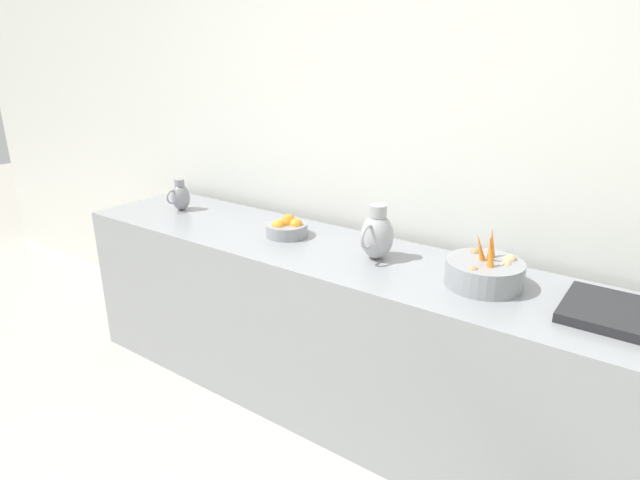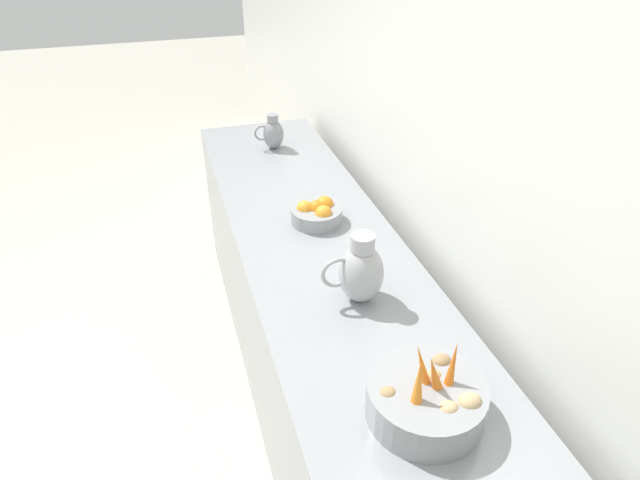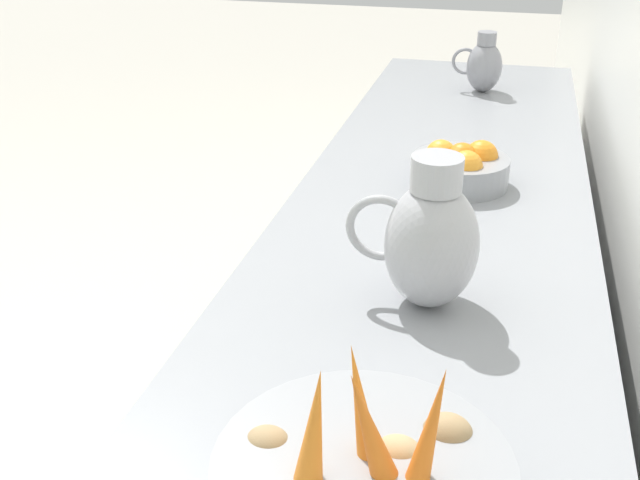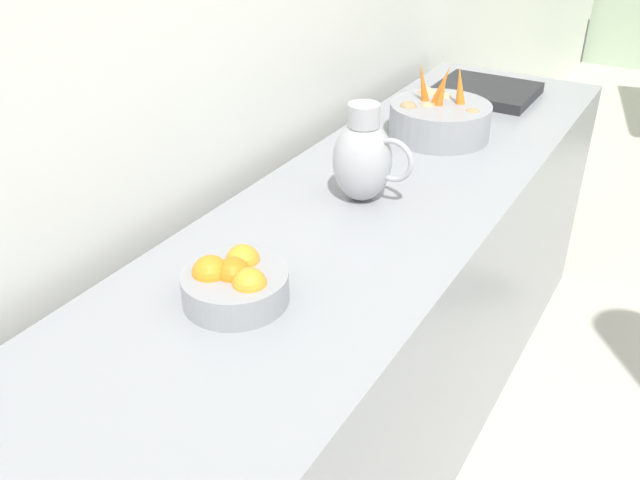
{
  "view_description": "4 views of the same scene",
  "coord_description": "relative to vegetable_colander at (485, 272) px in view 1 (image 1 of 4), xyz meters",
  "views": [
    {
      "loc": [
        0.45,
        1.23,
        1.77
      ],
      "look_at": [
        -1.44,
        -0.12,
        0.93
      ],
      "focal_mm": 29.95,
      "sensor_mm": 36.0,
      "label": 1
    },
    {
      "loc": [
        -1.0,
        1.46,
        2.03
      ],
      "look_at": [
        -1.44,
        0.02,
        1.06
      ],
      "focal_mm": 30.52,
      "sensor_mm": 36.0,
      "label": 2
    },
    {
      "loc": [
        -1.65,
        1.2,
        1.5
      ],
      "look_at": [
        -1.37,
        0.11,
        0.95
      ],
      "focal_mm": 42.68,
      "sensor_mm": 36.0,
      "label": 3
    },
    {
      "loc": [
        -0.83,
        -1.3,
        1.66
      ],
      "look_at": [
        -1.48,
        -0.21,
        0.92
      ],
      "focal_mm": 38.57,
      "sensor_mm": 36.0,
      "label": 4
    }
  ],
  "objects": [
    {
      "name": "metal_pitcher_short",
      "position": [
        -0.01,
        -1.84,
        0.03
      ],
      "size": [
        0.16,
        0.11,
        0.19
      ],
      "color": "gray",
      "rests_on": "prep_counter"
    },
    {
      "name": "orange_bowl",
      "position": [
        -0.01,
        -1.03,
        -0.02
      ],
      "size": [
        0.21,
        0.21,
        0.1
      ],
      "color": "gray",
      "rests_on": "prep_counter"
    },
    {
      "name": "metal_pitcher_tall",
      "position": [
        -0.0,
        -0.5,
        0.06
      ],
      "size": [
        0.21,
        0.15,
        0.25
      ],
      "color": "#A3A3A8",
      "rests_on": "prep_counter"
    },
    {
      "name": "vegetable_colander",
      "position": [
        0.0,
        0.0,
        0.0
      ],
      "size": [
        0.31,
        0.31,
        0.23
      ],
      "color": "gray",
      "rests_on": "prep_counter"
    },
    {
      "name": "tile_wall_left",
      "position": [
        -0.4,
        -0.22,
        0.58
      ],
      "size": [
        0.1,
        8.88,
        3.0
      ],
      "primitive_type": "cube",
      "color": "silver",
      "rests_on": "ground_plane"
    },
    {
      "name": "counter_sink_basin",
      "position": [
        -0.0,
        0.45,
        -0.04
      ],
      "size": [
        0.34,
        0.3,
        0.04
      ],
      "primitive_type": "cube",
      "color": "#232326",
      "rests_on": "prep_counter"
    },
    {
      "name": "prep_counter",
      "position": [
        0.02,
        -0.72,
        -0.49
      ],
      "size": [
        0.63,
        3.01,
        0.86
      ],
      "primitive_type": "cube",
      "color": "gray",
      "rests_on": "ground_plane"
    }
  ]
}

